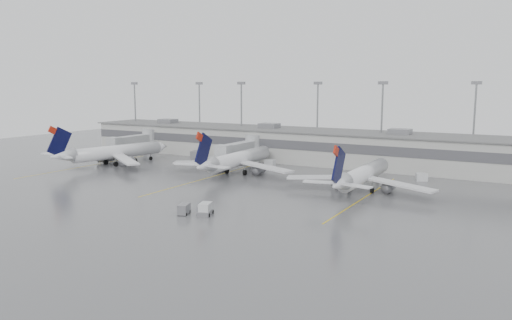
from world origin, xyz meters
The scene contains 18 objects.
ground centered at (0.00, 0.00, 0.00)m, with size 260.00×260.00×0.00m, color #4E4E51.
terminal centered at (-0.01, 57.98, 4.17)m, with size 152.00×17.00×9.45m.
light_masts centered at (0.00, 63.75, 12.03)m, with size 142.40×8.00×20.60m.
jet_bridge_left centered at (-55.50, 45.72, 3.87)m, with size 4.00×17.20×7.00m.
jet_bridge_right centered at (-20.50, 45.72, 3.87)m, with size 4.00×17.20×7.00m.
stand_markings centered at (0.00, 24.00, 0.01)m, with size 105.25×40.00×0.01m.
jet_far_left centered at (-47.76, 27.77, 3.33)m, with size 28.89×32.73×10.72m.
jet_mid_left centered at (-14.59, 32.64, 3.34)m, with size 29.61×33.22×10.74m.
jet_mid_right centered at (15.41, 28.42, 3.18)m, with size 28.19×31.57×10.22m.
baggage_tug centered at (0.05, -0.17, 0.74)m, with size 2.69×3.38×1.90m.
baggage_cart centered at (-3.15, -1.37, 0.83)m, with size 2.15×2.81×1.60m.
gse_uld_a centered at (-54.15, 37.36, 0.96)m, with size 2.70×1.80×1.91m, color silver.
gse_uld_b centered at (-12.67, 44.75, 0.87)m, with size 2.45×1.64×1.74m, color silver.
gse_uld_c centered at (23.05, 44.53, 0.80)m, with size 2.26×1.51×1.60m, color silver.
gse_loader centered at (-35.78, 46.34, 1.14)m, with size 2.27×3.63×2.27m, color slate.
cone_a centered at (-50.26, 33.78, 0.37)m, with size 0.47×0.47×0.74m, color orange.
cone_b centered at (-14.98, 40.23, 0.33)m, with size 0.41×0.41×0.65m, color orange.
cone_c centered at (9.89, 38.06, 0.33)m, with size 0.42×0.42×0.66m, color orange.
Camera 1 is at (43.36, -60.75, 19.70)m, focal length 35.00 mm.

